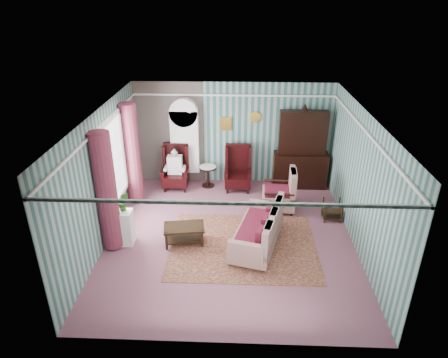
{
  "coord_description": "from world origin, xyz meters",
  "views": [
    {
      "loc": [
        0.18,
        -7.64,
        5.15
      ],
      "look_at": [
        -0.16,
        0.6,
        1.19
      ],
      "focal_mm": 32.0,
      "sensor_mm": 36.0,
      "label": 1
    }
  ],
  "objects_px": {
    "bookcase": "(185,146)",
    "wingback_left": "(175,168)",
    "dresser_hutch": "(302,147)",
    "nest_table": "(332,210)",
    "coffee_table": "(184,234)",
    "seated_woman": "(175,169)",
    "wingback_right": "(238,169)",
    "sofa": "(257,226)",
    "plant_stand": "(121,227)",
    "floral_armchair": "(279,192)",
    "round_side_table": "(208,176)"
  },
  "relations": [
    {
      "from": "wingback_right",
      "to": "seated_woman",
      "type": "relative_size",
      "value": 1.06
    },
    {
      "from": "bookcase",
      "to": "round_side_table",
      "type": "xyz_separation_m",
      "value": [
        0.65,
        -0.24,
        -0.82
      ]
    },
    {
      "from": "dresser_hutch",
      "to": "seated_woman",
      "type": "relative_size",
      "value": 2.0
    },
    {
      "from": "seated_woman",
      "to": "nest_table",
      "type": "bearing_deg",
      "value": -20.85
    },
    {
      "from": "seated_woman",
      "to": "round_side_table",
      "type": "bearing_deg",
      "value": 9.46
    },
    {
      "from": "plant_stand",
      "to": "round_side_table",
      "type": "bearing_deg",
      "value": 59.62
    },
    {
      "from": "bookcase",
      "to": "wingback_left",
      "type": "height_order",
      "value": "bookcase"
    },
    {
      "from": "wingback_right",
      "to": "nest_table",
      "type": "height_order",
      "value": "wingback_right"
    },
    {
      "from": "wingback_right",
      "to": "sofa",
      "type": "xyz_separation_m",
      "value": [
        0.44,
        -2.73,
        -0.13
      ]
    },
    {
      "from": "bookcase",
      "to": "floral_armchair",
      "type": "bearing_deg",
      "value": -29.98
    },
    {
      "from": "wingback_right",
      "to": "round_side_table",
      "type": "bearing_deg",
      "value": 169.99
    },
    {
      "from": "seated_woman",
      "to": "sofa",
      "type": "height_order",
      "value": "seated_woman"
    },
    {
      "from": "round_side_table",
      "to": "sofa",
      "type": "xyz_separation_m",
      "value": [
        1.29,
        -2.88,
        0.19
      ]
    },
    {
      "from": "seated_woman",
      "to": "coffee_table",
      "type": "relative_size",
      "value": 1.34
    },
    {
      "from": "wingback_right",
      "to": "plant_stand",
      "type": "height_order",
      "value": "wingback_right"
    },
    {
      "from": "floral_armchair",
      "to": "coffee_table",
      "type": "distance_m",
      "value": 2.74
    },
    {
      "from": "plant_stand",
      "to": "floral_armchair",
      "type": "distance_m",
      "value": 3.96
    },
    {
      "from": "wingback_right",
      "to": "seated_woman",
      "type": "distance_m",
      "value": 1.75
    },
    {
      "from": "nest_table",
      "to": "plant_stand",
      "type": "xyz_separation_m",
      "value": [
        -4.87,
        -1.2,
        0.13
      ]
    },
    {
      "from": "seated_woman",
      "to": "nest_table",
      "type": "distance_m",
      "value": 4.37
    },
    {
      "from": "wingback_left",
      "to": "coffee_table",
      "type": "xyz_separation_m",
      "value": [
        0.59,
        -2.7,
        -0.41
      ]
    },
    {
      "from": "wingback_left",
      "to": "nest_table",
      "type": "xyz_separation_m",
      "value": [
        4.07,
        -1.55,
        -0.35
      ]
    },
    {
      "from": "dresser_hutch",
      "to": "nest_table",
      "type": "xyz_separation_m",
      "value": [
        0.57,
        -1.82,
        -0.91
      ]
    },
    {
      "from": "dresser_hutch",
      "to": "coffee_table",
      "type": "xyz_separation_m",
      "value": [
        -2.91,
        -2.97,
        -0.96
      ]
    },
    {
      "from": "nest_table",
      "to": "wingback_left",
      "type": "bearing_deg",
      "value": 159.15
    },
    {
      "from": "wingback_right",
      "to": "round_side_table",
      "type": "xyz_separation_m",
      "value": [
        -0.85,
        0.15,
        -0.33
      ]
    },
    {
      "from": "dresser_hutch",
      "to": "wingback_right",
      "type": "distance_m",
      "value": 1.86
    },
    {
      "from": "wingback_right",
      "to": "coffee_table",
      "type": "xyz_separation_m",
      "value": [
        -1.16,
        -2.7,
        -0.41
      ]
    },
    {
      "from": "nest_table",
      "to": "coffee_table",
      "type": "distance_m",
      "value": 3.66
    },
    {
      "from": "seated_woman",
      "to": "sofa",
      "type": "xyz_separation_m",
      "value": [
        2.19,
        -2.73,
        -0.1
      ]
    },
    {
      "from": "sofa",
      "to": "coffee_table",
      "type": "relative_size",
      "value": 2.15
    },
    {
      "from": "nest_table",
      "to": "wingback_right",
      "type": "bearing_deg",
      "value": 146.25
    },
    {
      "from": "wingback_right",
      "to": "nest_table",
      "type": "bearing_deg",
      "value": -33.75
    },
    {
      "from": "nest_table",
      "to": "seated_woman",
      "type": "bearing_deg",
      "value": 159.15
    },
    {
      "from": "round_side_table",
      "to": "bookcase",
      "type": "bearing_deg",
      "value": 159.73
    },
    {
      "from": "nest_table",
      "to": "coffee_table",
      "type": "height_order",
      "value": "nest_table"
    },
    {
      "from": "bookcase",
      "to": "wingback_left",
      "type": "bearing_deg",
      "value": -122.66
    },
    {
      "from": "sofa",
      "to": "round_side_table",
      "type": "bearing_deg",
      "value": 39.02
    },
    {
      "from": "seated_woman",
      "to": "nest_table",
      "type": "xyz_separation_m",
      "value": [
        4.07,
        -1.55,
        -0.32
      ]
    },
    {
      "from": "round_side_table",
      "to": "floral_armchair",
      "type": "distance_m",
      "value": 2.26
    },
    {
      "from": "wingback_right",
      "to": "plant_stand",
      "type": "xyz_separation_m",
      "value": [
        -2.55,
        -2.75,
        -0.22
      ]
    },
    {
      "from": "wingback_left",
      "to": "seated_woman",
      "type": "bearing_deg",
      "value": 0.0
    },
    {
      "from": "round_side_table",
      "to": "nest_table",
      "type": "xyz_separation_m",
      "value": [
        3.17,
        -1.7,
        -0.03
      ]
    },
    {
      "from": "plant_stand",
      "to": "coffee_table",
      "type": "height_order",
      "value": "plant_stand"
    },
    {
      "from": "bookcase",
      "to": "floral_armchair",
      "type": "distance_m",
      "value": 3.0
    },
    {
      "from": "wingback_left",
      "to": "wingback_right",
      "type": "distance_m",
      "value": 1.75
    },
    {
      "from": "wingback_right",
      "to": "sofa",
      "type": "relative_size",
      "value": 0.66
    },
    {
      "from": "dresser_hutch",
      "to": "round_side_table",
      "type": "xyz_separation_m",
      "value": [
        -2.6,
        -0.12,
        -0.88
      ]
    },
    {
      "from": "floral_armchair",
      "to": "nest_table",
      "type": "bearing_deg",
      "value": -107.63
    },
    {
      "from": "wingback_left",
      "to": "wingback_right",
      "type": "relative_size",
      "value": 1.0
    }
  ]
}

